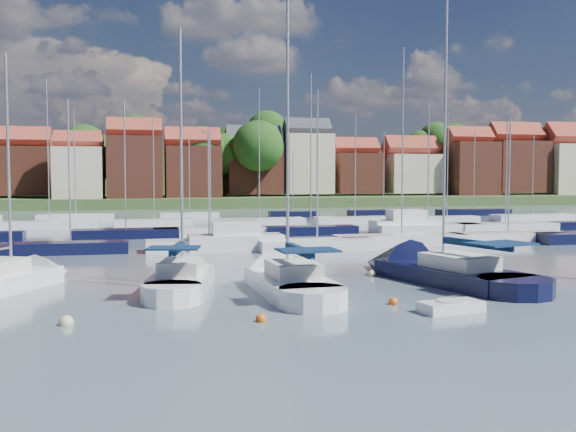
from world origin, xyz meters
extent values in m
plane|color=#4F5F6B|center=(0.00, 40.00, 0.00)|extent=(260.00, 260.00, 0.00)
cube|color=white|center=(-10.26, 3.69, 0.25)|extent=(3.80, 6.75, 1.20)
cone|color=white|center=(-9.52, 7.60, 0.25)|extent=(3.18, 3.54, 2.65)
cylinder|color=white|center=(-10.85, 0.56, 0.25)|extent=(3.10, 3.10, 1.20)
cube|color=silver|center=(-10.34, 3.25, 1.20)|extent=(2.32, 2.95, 0.70)
cylinder|color=#B2B2B7|center=(-10.18, 4.12, 6.75)|extent=(0.14, 0.14, 11.79)
cylinder|color=#B2B2B7|center=(-10.51, 2.38, 2.05)|extent=(0.76, 3.49, 0.10)
cube|color=#0D2242|center=(-10.51, 2.38, 2.20)|extent=(0.92, 3.36, 0.35)
cube|color=#0D2242|center=(-10.72, 1.25, 2.35)|extent=(2.51, 1.98, 0.08)
cube|color=white|center=(-5.27, 1.89, 0.25)|extent=(3.29, 7.27, 1.20)
cone|color=white|center=(-5.46, 6.36, 0.25)|extent=(3.13, 3.60, 2.98)
cylinder|color=white|center=(-5.11, -1.68, 0.25)|extent=(3.11, 3.11, 1.20)
cube|color=silver|center=(-5.25, 1.40, 1.20)|extent=(2.21, 3.07, 0.70)
cylinder|color=#B2B2B7|center=(-5.29, 2.39, 7.47)|extent=(0.14, 0.14, 13.24)
cylinder|color=#B2B2B7|center=(-5.20, 0.40, 2.05)|extent=(0.27, 3.97, 0.10)
cube|color=#0D2242|center=(-5.20, 0.40, 2.20)|extent=(0.46, 3.78, 0.35)
cube|color=#0D2242|center=(-5.15, -0.89, 2.35)|extent=(2.61, 1.90, 0.08)
cube|color=black|center=(3.48, 2.88, 0.25)|extent=(5.73, 9.06, 1.20)
cone|color=black|center=(2.00, 7.93, 0.25)|extent=(4.51, 4.91, 3.51)
cylinder|color=black|center=(4.66, -1.15, 0.25)|extent=(4.35, 4.35, 1.20)
cube|color=silver|center=(3.64, 2.32, 1.20)|extent=(3.34, 4.05, 0.70)
cylinder|color=#B2B2B7|center=(3.32, 3.44, 8.82)|extent=(0.14, 0.14, 15.94)
cylinder|color=#B2B2B7|center=(3.97, 1.20, 2.05)|extent=(1.41, 4.52, 0.10)
cube|color=#0D2242|center=(3.97, 1.20, 2.20)|extent=(1.53, 4.35, 0.35)
cube|color=#0D2242|center=(4.40, -0.26, 2.35)|extent=(3.45, 2.86, 0.08)
cube|color=white|center=(-18.55, 5.69, 0.25)|extent=(4.91, 6.37, 1.20)
cone|color=white|center=(-16.85, 8.96, 0.25)|extent=(3.51, 3.68, 2.46)
cube|color=silver|center=(-18.74, 5.32, 1.20)|extent=(2.66, 2.98, 0.70)
cylinder|color=#B2B2B7|center=(-18.36, 6.05, 6.16)|extent=(0.14, 0.14, 10.61)
cube|color=white|center=(0.14, -3.70, 0.18)|extent=(2.77, 1.64, 0.51)
cylinder|color=white|center=(0.14, -3.70, 0.33)|extent=(1.21, 1.21, 0.33)
sphere|color=beige|center=(-14.84, -2.66, 0.00)|extent=(0.53, 0.53, 0.53)
sphere|color=#D85914|center=(-7.70, -3.70, 0.00)|extent=(0.41, 0.41, 0.41)
sphere|color=#D85914|center=(-4.82, -0.25, 0.00)|extent=(0.49, 0.49, 0.49)
sphere|color=#D85914|center=(-1.54, -1.71, 0.00)|extent=(0.44, 0.44, 0.44)
sphere|color=beige|center=(0.33, 6.07, 0.00)|extent=(0.43, 0.43, 0.43)
cube|color=black|center=(-17.11, 20.54, 0.35)|extent=(8.01, 2.24, 1.00)
cylinder|color=#B2B2B7|center=(-17.11, 20.54, 5.93)|extent=(0.12, 0.12, 10.16)
cube|color=white|center=(-7.27, 20.20, 0.35)|extent=(9.22, 2.58, 1.00)
cylinder|color=#B2B2B7|center=(-7.27, 20.20, 4.94)|extent=(0.12, 0.12, 8.18)
cube|color=white|center=(0.63, 18.61, 0.35)|extent=(8.78, 2.46, 1.00)
cylinder|color=#B2B2B7|center=(0.63, 18.61, 6.38)|extent=(0.12, 0.12, 11.06)
cube|color=white|center=(8.23, 20.67, 0.35)|extent=(10.79, 3.02, 1.00)
cylinder|color=#B2B2B7|center=(8.23, 20.67, 8.29)|extent=(0.12, 0.12, 14.87)
cube|color=white|center=(17.98, 21.03, 0.35)|extent=(10.13, 2.84, 1.00)
cylinder|color=#B2B2B7|center=(17.98, 21.03, 5.65)|extent=(0.12, 0.12, 9.59)
cube|color=white|center=(-5.31, 20.00, 0.50)|extent=(7.00, 2.60, 1.40)
cube|color=white|center=(-5.31, 20.00, 1.60)|extent=(3.50, 2.20, 1.30)
cube|color=black|center=(-13.55, 31.64, 0.35)|extent=(9.30, 2.60, 1.00)
cylinder|color=#B2B2B7|center=(-13.55, 31.64, 6.59)|extent=(0.12, 0.12, 11.48)
cube|color=white|center=(-5.94, 32.01, 0.35)|extent=(10.40, 2.91, 1.00)
cylinder|color=#B2B2B7|center=(-5.94, 32.01, 5.24)|extent=(0.12, 0.12, 8.77)
cube|color=black|center=(3.48, 31.28, 0.35)|extent=(8.80, 2.46, 1.00)
cylinder|color=#B2B2B7|center=(3.48, 31.28, 8.01)|extent=(0.12, 0.12, 14.33)
cube|color=white|center=(15.40, 31.16, 0.35)|extent=(10.73, 3.00, 1.00)
cylinder|color=#B2B2B7|center=(15.40, 31.16, 6.92)|extent=(0.12, 0.12, 12.14)
cube|color=white|center=(23.82, 30.97, 0.35)|extent=(10.48, 2.93, 1.00)
cylinder|color=#B2B2B7|center=(23.82, 30.97, 5.99)|extent=(0.12, 0.12, 10.28)
cube|color=white|center=(13.46, 32.00, 0.50)|extent=(7.00, 2.60, 1.40)
cube|color=white|center=(13.46, 32.00, 1.60)|extent=(3.50, 2.20, 1.30)
cube|color=white|center=(-21.71, 44.21, 0.35)|extent=(9.71, 2.72, 1.00)
cylinder|color=#B2B2B7|center=(-21.71, 44.21, 8.29)|extent=(0.12, 0.12, 14.88)
cube|color=white|center=(-10.84, 44.51, 0.35)|extent=(8.49, 2.38, 1.00)
cylinder|color=#B2B2B7|center=(-10.84, 44.51, 6.51)|extent=(0.12, 0.12, 11.31)
cube|color=white|center=(0.79, 43.78, 0.35)|extent=(10.16, 2.85, 1.00)
cylinder|color=#B2B2B7|center=(0.79, 43.78, 8.15)|extent=(0.12, 0.12, 14.59)
cube|color=white|center=(12.17, 43.90, 0.35)|extent=(9.53, 2.67, 1.00)
cylinder|color=#B2B2B7|center=(12.17, 43.90, 6.81)|extent=(0.12, 0.12, 11.91)
cube|color=white|center=(23.16, 42.50, 0.35)|extent=(7.62, 2.13, 1.00)
cylinder|color=#B2B2B7|center=(23.16, 42.50, 6.91)|extent=(0.12, 0.12, 12.13)
cube|color=white|center=(35.22, 43.59, 0.35)|extent=(10.17, 2.85, 1.00)
cylinder|color=#B2B2B7|center=(35.22, 43.59, 5.72)|extent=(0.12, 0.12, 9.73)
cube|color=white|center=(-20.26, 56.56, 0.35)|extent=(9.24, 2.59, 1.00)
cylinder|color=#B2B2B7|center=(-20.26, 56.56, 7.43)|extent=(0.12, 0.12, 13.17)
cube|color=white|center=(-6.08, 57.30, 0.35)|extent=(7.57, 2.12, 1.00)
cylinder|color=#B2B2B7|center=(-6.08, 57.30, 5.97)|extent=(0.12, 0.12, 10.24)
cube|color=black|center=(7.88, 57.47, 0.35)|extent=(6.58, 1.84, 1.00)
cylinder|color=#B2B2B7|center=(7.88, 57.47, 4.85)|extent=(0.12, 0.12, 8.01)
cube|color=black|center=(20.94, 57.40, 0.35)|extent=(9.92, 2.78, 1.00)
cylinder|color=#B2B2B7|center=(20.94, 57.40, 6.31)|extent=(0.12, 0.12, 10.92)
cube|color=black|center=(34.28, 56.37, 0.35)|extent=(10.55, 2.95, 1.00)
cylinder|color=#B2B2B7|center=(34.28, 56.37, 6.61)|extent=(0.12, 0.12, 11.51)
cube|color=#45552A|center=(0.00, 117.00, 0.30)|extent=(200.00, 70.00, 3.00)
cube|color=#45552A|center=(0.00, 142.00, 5.00)|extent=(200.00, 60.00, 14.00)
cube|color=brown|center=(-33.65, 97.79, 6.56)|extent=(10.37, 9.97, 8.73)
cube|color=brown|center=(-33.65, 97.79, 12.20)|extent=(10.57, 5.13, 5.13)
cube|color=beige|center=(-22.74, 89.00, 6.08)|extent=(8.09, 8.80, 8.96)
cube|color=brown|center=(-22.74, 89.00, 11.55)|extent=(8.25, 4.00, 4.00)
cube|color=brown|center=(-13.35, 89.94, 7.08)|extent=(9.36, 10.17, 10.97)
cube|color=brown|center=(-13.35, 89.94, 13.72)|extent=(9.54, 4.63, 4.63)
cube|color=brown|center=(-3.04, 91.65, 6.31)|extent=(9.90, 8.56, 9.42)
cube|color=brown|center=(-3.04, 91.65, 12.23)|extent=(10.10, 4.90, 4.90)
cube|color=brown|center=(9.10, 96.65, 6.95)|extent=(10.59, 8.93, 9.49)
cube|color=#383A42|center=(9.10, 96.65, 12.99)|extent=(10.80, 5.24, 5.24)
cube|color=beige|center=(19.71, 95.80, 8.02)|extent=(9.01, 8.61, 11.65)
cube|color=#383A42|center=(19.71, 95.80, 14.95)|extent=(9.19, 4.46, 4.46)
cube|color=brown|center=(30.17, 97.00, 6.20)|extent=(9.10, 9.34, 8.00)
cube|color=brown|center=(30.17, 97.00, 11.32)|extent=(9.28, 4.50, 4.50)
cube|color=beige|center=(41.95, 96.59, 6.14)|extent=(10.86, 9.59, 7.88)
cube|color=brown|center=(41.95, 96.59, 11.41)|extent=(11.07, 5.37, 5.37)
cube|color=brown|center=(53.76, 93.92, 7.09)|extent=(9.18, 9.96, 10.97)
cube|color=brown|center=(53.76, 93.92, 13.70)|extent=(9.36, 4.54, 4.54)
cube|color=brown|center=(65.18, 95.21, 7.58)|extent=(11.39, 9.67, 10.76)
cube|color=brown|center=(65.18, 95.21, 14.36)|extent=(11.62, 5.64, 5.64)
cube|color=beige|center=(78.01, 93.34, 7.00)|extent=(12.95, 8.52, 10.80)
cube|color=brown|center=(78.01, 93.34, 13.99)|extent=(13.21, 6.41, 6.41)
cylinder|color=#382619|center=(56.77, 115.51, 8.51)|extent=(0.50, 0.50, 4.47)
sphere|color=#235219|center=(56.77, 115.51, 14.58)|extent=(8.18, 8.18, 8.18)
cylinder|color=#382619|center=(3.46, 95.93, 3.83)|extent=(0.50, 0.50, 4.46)
sphere|color=#235219|center=(3.46, 95.93, 9.88)|extent=(8.15, 8.15, 8.15)
cylinder|color=#382619|center=(15.22, 113.68, 8.58)|extent=(0.50, 0.50, 5.15)
sphere|color=#235219|center=(15.22, 113.68, 15.56)|extent=(9.41, 9.41, 9.41)
cylinder|color=#382619|center=(-13.54, 116.31, 8.68)|extent=(0.50, 0.50, 4.56)
sphere|color=#235219|center=(-13.54, 116.31, 14.87)|extent=(8.34, 8.34, 8.34)
cylinder|color=#382619|center=(-23.24, 105.25, 4.18)|extent=(0.50, 0.50, 5.15)
sphere|color=#235219|center=(-23.24, 105.25, 11.17)|extent=(9.42, 9.42, 9.42)
cylinder|color=#382619|center=(-38.67, 107.32, 6.76)|extent=(0.50, 0.50, 3.42)
sphere|color=#235219|center=(-38.67, 107.32, 11.40)|extent=(6.26, 6.26, 6.26)
cylinder|color=#382619|center=(13.76, 104.71, 3.48)|extent=(0.50, 0.50, 3.77)
sphere|color=#235219|center=(13.76, 104.71, 8.60)|extent=(6.89, 6.89, 6.89)
cylinder|color=#382619|center=(9.05, 90.94, 4.21)|extent=(0.50, 0.50, 5.21)
sphere|color=#235219|center=(9.05, 90.94, 11.28)|extent=(9.53, 9.53, 9.53)
cylinder|color=#382619|center=(61.93, 101.62, 3.09)|extent=(0.50, 0.50, 2.97)
sphere|color=#235219|center=(61.93, 101.62, 7.12)|extent=(5.44, 5.44, 5.44)
cylinder|color=#382619|center=(-1.15, 93.75, 4.02)|extent=(0.50, 0.50, 4.84)
sphere|color=#235219|center=(-1.15, 93.75, 10.59)|extent=(8.85, 8.85, 8.85)
cylinder|color=#382619|center=(52.68, 115.72, 8.17)|extent=(0.50, 0.50, 3.72)
sphere|color=#235219|center=(52.68, 115.72, 13.21)|extent=(6.80, 6.80, 6.80)
cylinder|color=#382619|center=(54.05, 94.13, 3.62)|extent=(0.50, 0.50, 4.05)
sphere|color=#235219|center=(54.05, 94.13, 9.11)|extent=(7.40, 7.40, 7.40)
cylinder|color=#382619|center=(6.84, 113.29, 7.91)|extent=(0.50, 0.50, 3.93)
sphere|color=#235219|center=(6.84, 113.29, 13.24)|extent=(7.19, 7.19, 7.19)
cylinder|color=#382619|center=(30.65, 100.17, 3.51)|extent=(0.50, 0.50, 3.82)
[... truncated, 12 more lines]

